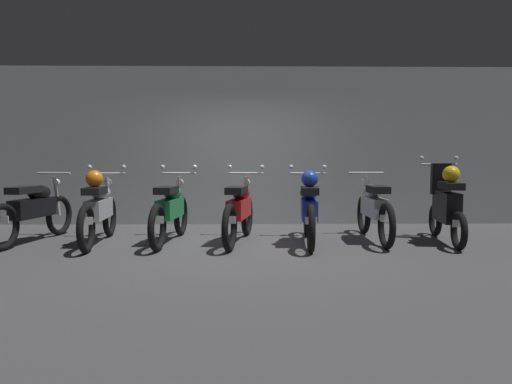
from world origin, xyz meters
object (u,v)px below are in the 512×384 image
object	(u,v)px
motorbike_slot_0	(34,209)
motorbike_slot_2	(171,209)
motorbike_slot_1	(99,208)
motorbike_slot_3	(239,210)
motorbike_slot_4	(309,208)
motorbike_slot_5	(374,208)
motorbike_slot_6	(446,204)

from	to	relation	value
motorbike_slot_0	motorbike_slot_2	bearing A→B (deg)	-1.61
motorbike_slot_1	motorbike_slot_3	bearing A→B (deg)	2.12
motorbike_slot_1	motorbike_slot_4	size ratio (longest dim) A/B	1.00
motorbike_slot_1	motorbike_slot_5	distance (m)	4.10
motorbike_slot_0	motorbike_slot_1	xyz separation A→B (m)	(1.02, -0.16, 0.04)
motorbike_slot_1	motorbike_slot_4	distance (m)	3.07
motorbike_slot_3	motorbike_slot_4	distance (m)	1.02
motorbike_slot_0	motorbike_slot_4	distance (m)	4.09
motorbike_slot_2	motorbike_slot_4	world-z (taller)	same
motorbike_slot_0	motorbike_slot_6	xyz separation A→B (m)	(6.14, -0.13, 0.08)
motorbike_slot_2	motorbike_slot_5	size ratio (longest dim) A/B	1.00
motorbike_slot_0	motorbike_slot_3	world-z (taller)	motorbike_slot_3
motorbike_slot_2	motorbike_slot_3	xyz separation A→B (m)	(1.03, -0.03, 0.00)
motorbike_slot_0	motorbike_slot_1	bearing A→B (deg)	-8.95
motorbike_slot_1	motorbike_slot_6	distance (m)	5.12
motorbike_slot_0	motorbike_slot_3	bearing A→B (deg)	-1.57
motorbike_slot_3	motorbike_slot_6	bearing A→B (deg)	-0.87
motorbike_slot_1	motorbike_slot_4	xyz separation A→B (m)	(3.07, -0.02, 0.00)
motorbike_slot_4	motorbike_slot_6	bearing A→B (deg)	1.35
motorbike_slot_0	motorbike_slot_5	world-z (taller)	same
motorbike_slot_1	motorbike_slot_3	distance (m)	2.05
motorbike_slot_1	motorbike_slot_2	size ratio (longest dim) A/B	1.00
motorbike_slot_3	motorbike_slot_4	bearing A→B (deg)	-5.33
motorbike_slot_3	motorbike_slot_5	world-z (taller)	motorbike_slot_3
motorbike_slot_6	motorbike_slot_4	bearing A→B (deg)	-178.65
motorbike_slot_3	motorbike_slot_4	xyz separation A→B (m)	(1.02, -0.10, 0.04)
motorbike_slot_2	motorbike_slot_6	world-z (taller)	motorbike_slot_6
motorbike_slot_3	motorbike_slot_4	size ratio (longest dim) A/B	0.99
motorbike_slot_2	motorbike_slot_3	bearing A→B (deg)	-1.49
motorbike_slot_0	motorbike_slot_6	bearing A→B (deg)	-1.22
motorbike_slot_2	motorbike_slot_6	distance (m)	4.09
motorbike_slot_5	motorbike_slot_1	bearing A→B (deg)	-177.02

